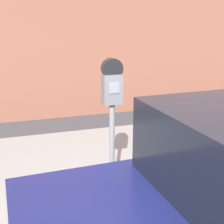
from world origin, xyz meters
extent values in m
cube|color=#9E9B96|center=(0.00, 2.20, 0.06)|extent=(24.00, 2.80, 0.12)
cylinder|color=gray|center=(-0.13, 1.15, 0.68)|extent=(0.06, 0.06, 1.13)
cube|color=slate|center=(-0.13, 1.15, 1.40)|extent=(0.20, 0.13, 0.31)
cube|color=gray|center=(-0.13, 1.08, 1.43)|extent=(0.11, 0.01, 0.11)
cylinder|color=black|center=(-0.13, 1.15, 1.61)|extent=(0.21, 0.10, 0.21)
camera|label=1|loc=(-1.09, -1.81, 2.06)|focal=50.00mm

